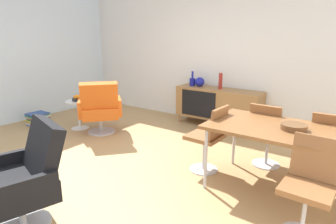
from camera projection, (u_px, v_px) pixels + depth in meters
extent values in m
plane|color=tan|center=(122.00, 167.00, 3.77)|extent=(8.32, 8.32, 0.00)
cube|color=white|center=(217.00, 50.00, 5.44)|extent=(6.80, 0.12, 2.80)
cube|color=olive|center=(218.00, 104.00, 5.33)|extent=(1.60, 0.44, 0.56)
cube|color=black|center=(198.00, 104.00, 5.32)|extent=(0.70, 0.01, 0.48)
cylinder|color=olive|center=(180.00, 118.00, 5.71)|extent=(0.03, 0.03, 0.16)
cylinder|color=olive|center=(253.00, 132.00, 4.87)|extent=(0.03, 0.03, 0.16)
cylinder|color=olive|center=(189.00, 114.00, 5.98)|extent=(0.03, 0.03, 0.16)
cylinder|color=olive|center=(259.00, 127.00, 5.14)|extent=(0.03, 0.03, 0.16)
cylinder|color=navy|center=(192.00, 82.00, 5.56)|extent=(0.11, 0.11, 0.14)
cylinder|color=navy|center=(192.00, 75.00, 5.52)|extent=(0.04, 0.04, 0.14)
ellipsoid|color=navy|center=(200.00, 82.00, 5.46)|extent=(0.18, 0.18, 0.18)
cylinder|color=maroon|center=(220.00, 81.00, 5.21)|extent=(0.07, 0.07, 0.29)
cube|color=brown|center=(286.00, 130.00, 2.99)|extent=(1.60, 0.90, 0.04)
cylinder|color=#B7B7BC|center=(206.00, 159.00, 3.19)|extent=(0.04, 0.04, 0.70)
cylinder|color=#B7B7BC|center=(234.00, 139.00, 3.80)|extent=(0.04, 0.04, 0.70)
cylinder|color=brown|center=(294.00, 127.00, 2.94)|extent=(0.26, 0.26, 0.06)
cube|color=brown|center=(307.00, 189.00, 2.38)|extent=(0.41, 0.41, 0.05)
cube|color=brown|center=(315.00, 158.00, 2.46)|extent=(0.38, 0.10, 0.38)
cylinder|color=#B7B7BC|center=(304.00, 214.00, 2.44)|extent=(0.04, 0.04, 0.42)
cube|color=brown|center=(269.00, 133.00, 3.74)|extent=(0.41, 0.41, 0.05)
cube|color=brown|center=(265.00, 120.00, 3.55)|extent=(0.38, 0.10, 0.38)
cylinder|color=#B7B7BC|center=(267.00, 150.00, 3.80)|extent=(0.04, 0.04, 0.42)
cylinder|color=#B7B7BC|center=(266.00, 164.00, 3.86)|extent=(0.36, 0.36, 0.01)
cube|color=brown|center=(329.00, 144.00, 3.35)|extent=(0.41, 0.41, 0.05)
cube|color=brown|center=(330.00, 131.00, 3.15)|extent=(0.38, 0.10, 0.38)
cylinder|color=#B7B7BC|center=(326.00, 163.00, 3.41)|extent=(0.04, 0.04, 0.42)
cylinder|color=#B7B7BC|center=(324.00, 179.00, 3.46)|extent=(0.36, 0.36, 0.01)
cube|color=brown|center=(205.00, 137.00, 3.60)|extent=(0.41, 0.41, 0.05)
cube|color=brown|center=(218.00, 123.00, 3.43)|extent=(0.10, 0.38, 0.38)
cylinder|color=#B7B7BC|center=(204.00, 154.00, 3.66)|extent=(0.04, 0.04, 0.42)
cylinder|color=#B7B7BC|center=(204.00, 169.00, 3.71)|extent=(0.36, 0.36, 0.01)
cube|color=#D85919|center=(100.00, 111.00, 5.04)|extent=(0.82, 0.82, 0.20)
cube|color=#D85919|center=(99.00, 97.00, 4.74)|extent=(0.60, 0.63, 0.51)
cube|color=#D85919|center=(119.00, 106.00, 5.09)|extent=(0.42, 0.38, 0.28)
cube|color=#D85919|center=(80.00, 108.00, 4.95)|extent=(0.42, 0.38, 0.28)
cylinder|color=#B7B7BC|center=(101.00, 124.00, 5.10)|extent=(0.06, 0.06, 0.28)
cylinder|color=#B7B7BC|center=(102.00, 131.00, 5.14)|extent=(0.48, 0.48, 0.02)
cube|color=black|center=(18.00, 188.00, 2.53)|extent=(0.73, 0.70, 0.20)
cube|color=black|center=(43.00, 148.00, 2.60)|extent=(0.65, 0.42, 0.51)
cube|color=black|center=(9.00, 166.00, 2.76)|extent=(0.19, 0.50, 0.28)
cube|color=black|center=(26.00, 195.00, 2.26)|extent=(0.19, 0.50, 0.28)
cylinder|color=#B7B7BC|center=(22.00, 212.00, 2.60)|extent=(0.06, 0.06, 0.28)
cylinder|color=#B7B7BC|center=(24.00, 224.00, 2.63)|extent=(0.48, 0.48, 0.02)
cylinder|color=white|center=(78.00, 101.00, 5.22)|extent=(0.44, 0.44, 0.02)
cylinder|color=white|center=(79.00, 115.00, 5.29)|extent=(0.05, 0.05, 0.50)
cone|color=white|center=(80.00, 127.00, 5.35)|extent=(0.32, 0.32, 0.02)
cylinder|color=#262628|center=(78.00, 99.00, 5.21)|extent=(0.20, 0.20, 0.05)
sphere|color=orange|center=(78.00, 97.00, 5.17)|extent=(0.07, 0.07, 0.07)
sphere|color=orange|center=(79.00, 97.00, 5.23)|extent=(0.07, 0.07, 0.07)
sphere|color=orange|center=(76.00, 97.00, 5.23)|extent=(0.07, 0.07, 0.07)
sphere|color=orange|center=(75.00, 97.00, 5.18)|extent=(0.07, 0.07, 0.07)
cube|color=#334C8C|center=(39.00, 124.00, 5.56)|extent=(0.28, 0.36, 0.02)
cube|color=#B2B2B7|center=(38.00, 123.00, 5.54)|extent=(0.27, 0.36, 0.02)
cube|color=silver|center=(39.00, 122.00, 5.55)|extent=(0.26, 0.37, 0.02)
cube|color=#262626|center=(38.00, 121.00, 5.53)|extent=(0.27, 0.34, 0.02)
cube|color=gold|center=(38.00, 120.00, 5.53)|extent=(0.32, 0.39, 0.03)
cube|color=#3F7F4C|center=(39.00, 119.00, 5.52)|extent=(0.27, 0.37, 0.02)
cube|color=red|center=(38.00, 117.00, 5.53)|extent=(0.29, 0.37, 0.02)
cube|color=silver|center=(39.00, 117.00, 5.52)|extent=(0.32, 0.36, 0.02)
cube|color=#3F7F4C|center=(37.00, 115.00, 5.51)|extent=(0.26, 0.36, 0.03)
cube|color=#334C8C|center=(38.00, 114.00, 5.51)|extent=(0.33, 0.38, 0.02)
cube|color=#334C8C|center=(37.00, 113.00, 5.49)|extent=(0.28, 0.33, 0.01)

